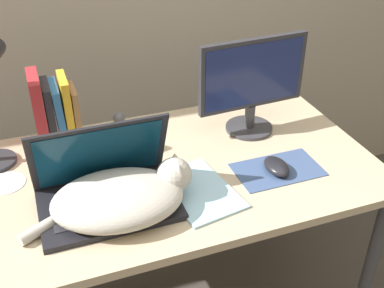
{
  "coord_description": "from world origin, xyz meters",
  "views": [
    {
      "loc": [
        -0.38,
        -0.83,
        1.62
      ],
      "look_at": [
        0.04,
        0.33,
        0.84
      ],
      "focal_mm": 45.0,
      "sensor_mm": 36.0,
      "label": 1
    }
  ],
  "objects_px": {
    "external_monitor": "(252,83)",
    "notepad": "(198,191)",
    "laptop": "(106,189)",
    "cd_disc": "(5,183)",
    "cat": "(123,197)",
    "computer_mouse": "(277,166)",
    "webcam": "(119,119)",
    "book_row": "(54,113)"
  },
  "relations": [
    {
      "from": "computer_mouse",
      "to": "webcam",
      "type": "relative_size",
      "value": 1.57
    },
    {
      "from": "external_monitor",
      "to": "cd_disc",
      "type": "bearing_deg",
      "value": -177.45
    },
    {
      "from": "book_row",
      "to": "notepad",
      "type": "height_order",
      "value": "book_row"
    },
    {
      "from": "cat",
      "to": "cd_disc",
      "type": "bearing_deg",
      "value": 140.2
    },
    {
      "from": "external_monitor",
      "to": "notepad",
      "type": "xyz_separation_m",
      "value": [
        -0.3,
        -0.28,
        -0.18
      ]
    },
    {
      "from": "computer_mouse",
      "to": "cd_disc",
      "type": "distance_m",
      "value": 0.83
    },
    {
      "from": "cat",
      "to": "webcam",
      "type": "xyz_separation_m",
      "value": [
        0.09,
        0.45,
        -0.01
      ]
    },
    {
      "from": "laptop",
      "to": "cd_disc",
      "type": "distance_m",
      "value": 0.34
    },
    {
      "from": "external_monitor",
      "to": "webcam",
      "type": "distance_m",
      "value": 0.48
    },
    {
      "from": "laptop",
      "to": "webcam",
      "type": "bearing_deg",
      "value": 72.23
    },
    {
      "from": "external_monitor",
      "to": "notepad",
      "type": "distance_m",
      "value": 0.45
    },
    {
      "from": "book_row",
      "to": "cd_disc",
      "type": "height_order",
      "value": "book_row"
    },
    {
      "from": "computer_mouse",
      "to": "cat",
      "type": "bearing_deg",
      "value": -176.92
    },
    {
      "from": "laptop",
      "to": "book_row",
      "type": "xyz_separation_m",
      "value": [
        -0.09,
        0.37,
        0.07
      ]
    },
    {
      "from": "cat",
      "to": "computer_mouse",
      "type": "relative_size",
      "value": 4.52
    },
    {
      "from": "notepad",
      "to": "cd_disc",
      "type": "bearing_deg",
      "value": 155.84
    },
    {
      "from": "computer_mouse",
      "to": "book_row",
      "type": "xyz_separation_m",
      "value": [
        -0.62,
        0.41,
        0.1
      ]
    },
    {
      "from": "laptop",
      "to": "notepad",
      "type": "distance_m",
      "value": 0.27
    },
    {
      "from": "computer_mouse",
      "to": "book_row",
      "type": "relative_size",
      "value": 0.42
    },
    {
      "from": "notepad",
      "to": "book_row",
      "type": "bearing_deg",
      "value": 130.16
    },
    {
      "from": "laptop",
      "to": "book_row",
      "type": "height_order",
      "value": "book_row"
    },
    {
      "from": "notepad",
      "to": "cd_disc",
      "type": "height_order",
      "value": "notepad"
    },
    {
      "from": "external_monitor",
      "to": "webcam",
      "type": "bearing_deg",
      "value": 159.76
    },
    {
      "from": "external_monitor",
      "to": "laptop",
      "type": "bearing_deg",
      "value": -157.39
    },
    {
      "from": "external_monitor",
      "to": "notepad",
      "type": "height_order",
      "value": "external_monitor"
    },
    {
      "from": "book_row",
      "to": "cd_disc",
      "type": "bearing_deg",
      "value": -135.72
    },
    {
      "from": "laptop",
      "to": "cd_disc",
      "type": "xyz_separation_m",
      "value": [
        -0.27,
        0.2,
        -0.05
      ]
    },
    {
      "from": "cat",
      "to": "computer_mouse",
      "type": "xyz_separation_m",
      "value": [
        0.49,
        0.03,
        -0.03
      ]
    },
    {
      "from": "notepad",
      "to": "cd_disc",
      "type": "relative_size",
      "value": 2.51
    },
    {
      "from": "laptop",
      "to": "external_monitor",
      "type": "relative_size",
      "value": 0.99
    },
    {
      "from": "laptop",
      "to": "webcam",
      "type": "distance_m",
      "value": 0.41
    },
    {
      "from": "cat",
      "to": "computer_mouse",
      "type": "bearing_deg",
      "value": 3.08
    },
    {
      "from": "book_row",
      "to": "notepad",
      "type": "relative_size",
      "value": 0.86
    },
    {
      "from": "notepad",
      "to": "cat",
      "type": "bearing_deg",
      "value": -175.88
    },
    {
      "from": "laptop",
      "to": "cat",
      "type": "relative_size",
      "value": 0.78
    },
    {
      "from": "computer_mouse",
      "to": "cd_disc",
      "type": "relative_size",
      "value": 0.91
    },
    {
      "from": "computer_mouse",
      "to": "cd_disc",
      "type": "xyz_separation_m",
      "value": [
        -0.8,
        0.23,
        -0.02
      ]
    },
    {
      "from": "webcam",
      "to": "book_row",
      "type": "bearing_deg",
      "value": -174.67
    },
    {
      "from": "cat",
      "to": "laptop",
      "type": "bearing_deg",
      "value": 120.37
    },
    {
      "from": "computer_mouse",
      "to": "book_row",
      "type": "bearing_deg",
      "value": 146.57
    },
    {
      "from": "cat",
      "to": "book_row",
      "type": "bearing_deg",
      "value": 106.11
    },
    {
      "from": "book_row",
      "to": "external_monitor",
      "type": "bearing_deg",
      "value": -12.14
    }
  ]
}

